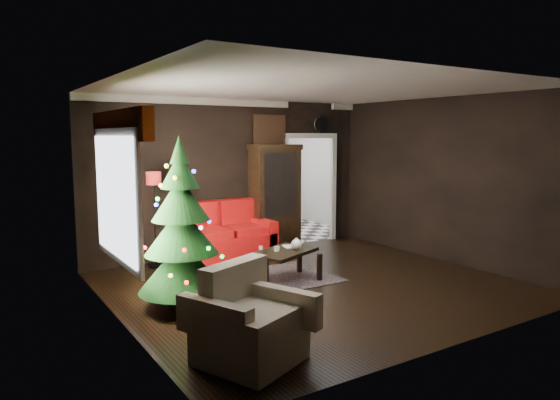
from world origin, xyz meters
TOP-DOWN VIEW (x-y plane):
  - floor at (0.00, 0.00)m, footprint 5.50×5.50m
  - ceiling at (0.00, 0.00)m, footprint 5.50×5.50m
  - wall_back at (0.00, 2.50)m, footprint 5.50×0.00m
  - wall_front at (0.00, -2.50)m, footprint 5.50×0.00m
  - wall_left at (-2.75, 0.00)m, footprint 0.00×5.50m
  - wall_right at (2.75, 0.00)m, footprint 0.00×5.50m
  - doorway at (1.70, 2.50)m, footprint 1.10×0.10m
  - left_window at (-2.71, 0.20)m, footprint 0.05×1.60m
  - valance at (-2.63, 0.20)m, footprint 0.12×2.10m
  - kitchen_floor at (1.70, 4.00)m, footprint 3.00×3.00m
  - kitchen_window at (1.70, 5.45)m, footprint 0.70×0.06m
  - rug at (-0.37, 0.58)m, footprint 1.92×1.41m
  - loveseat at (-0.40, 2.05)m, footprint 1.70×0.90m
  - curio_cabinet at (0.75, 2.27)m, footprint 0.90×0.45m
  - floor_lamp at (-1.65, 2.00)m, footprint 0.31×0.31m
  - christmas_tree at (-1.97, 0.06)m, footprint 1.13×1.13m
  - armchair at (-1.99, -1.71)m, footprint 1.16×1.16m
  - coffee_table at (-0.25, 0.40)m, footprint 1.17×0.95m
  - teapot at (-0.07, 0.33)m, footprint 0.23×0.23m
  - cup_a at (-0.50, 0.65)m, footprint 0.07×0.07m
  - cup_b at (-0.36, 0.43)m, footprint 0.09×0.09m
  - book at (-0.14, 0.55)m, footprint 0.18×0.07m
  - wall_clock at (1.95, 2.45)m, footprint 0.32×0.32m
  - painting at (0.75, 2.46)m, footprint 0.62×0.05m
  - kitchen_counter at (1.70, 5.20)m, footprint 1.80×0.60m
  - kitchen_table at (1.40, 3.70)m, footprint 0.70×0.70m

SIDE VIEW (x-z plane):
  - floor at x=0.00m, z-range 0.00..0.00m
  - kitchen_floor at x=1.70m, z-range 0.00..0.00m
  - rug at x=-0.37m, z-range 0.00..0.01m
  - coffee_table at x=-0.25m, z-range 0.01..0.47m
  - kitchen_table at x=1.40m, z-range 0.00..0.75m
  - kitchen_counter at x=1.70m, z-range 0.00..0.90m
  - armchair at x=-1.99m, z-range 0.01..0.91m
  - cup_a at x=-0.50m, z-range 0.47..0.52m
  - loveseat at x=-0.40m, z-range 0.00..1.00m
  - cup_b at x=-0.36m, z-range 0.47..0.54m
  - teapot at x=-0.07m, z-range 0.47..0.64m
  - book at x=-0.14m, z-range 0.47..0.71m
  - floor_lamp at x=-1.65m, z-range 0.07..1.59m
  - curio_cabinet at x=0.75m, z-range 0.00..1.90m
  - christmas_tree at x=-1.97m, z-range 0.01..2.09m
  - doorway at x=1.70m, z-range 0.00..2.10m
  - wall_back at x=0.00m, z-range -1.35..4.15m
  - wall_front at x=0.00m, z-range -1.35..4.15m
  - wall_left at x=-2.75m, z-range -1.35..4.15m
  - wall_right at x=2.75m, z-range -1.35..4.15m
  - left_window at x=-2.71m, z-range 0.75..2.15m
  - kitchen_window at x=1.70m, z-range 1.35..2.05m
  - painting at x=0.75m, z-range 1.99..2.51m
  - valance at x=-2.63m, z-range 2.10..2.44m
  - wall_clock at x=1.95m, z-range 2.35..2.41m
  - ceiling at x=0.00m, z-range 2.80..2.80m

